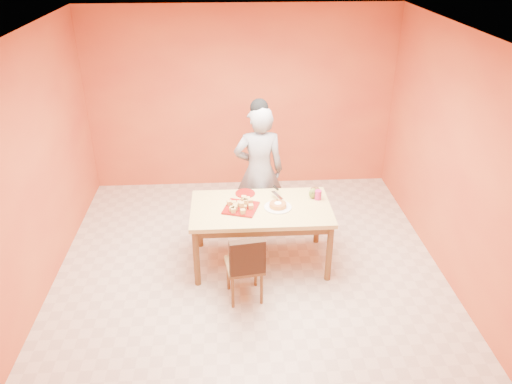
{
  "coord_description": "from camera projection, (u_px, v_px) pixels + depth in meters",
  "views": [
    {
      "loc": [
        -0.21,
        -4.59,
        3.57
      ],
      "look_at": [
        0.08,
        0.3,
        0.98
      ],
      "focal_mm": 35.0,
      "sensor_mm": 36.0,
      "label": 1
    }
  ],
  "objects": [
    {
      "name": "checker_tin",
      "position": [
        315.0,
        190.0,
        6.03
      ],
      "size": [
        0.12,
        0.12,
        0.03
      ],
      "primitive_type": "cylinder",
      "rotation": [
        0.0,
        0.0,
        -0.15
      ],
      "color": "#321A0D",
      "rests_on": "dining_table"
    },
    {
      "name": "red_dinner_plate",
      "position": [
        245.0,
        193.0,
        5.97
      ],
      "size": [
        0.29,
        0.29,
        0.01
      ],
      "primitive_type": "cylinder",
      "rotation": [
        0.0,
        0.0,
        -0.29
      ],
      "color": "maroon",
      "rests_on": "dining_table"
    },
    {
      "name": "pastry_platter",
      "position": [
        241.0,
        208.0,
        5.65
      ],
      "size": [
        0.45,
        0.45,
        0.02
      ],
      "primitive_type": "cube",
      "rotation": [
        0.0,
        0.0,
        -0.31
      ],
      "color": "maroon",
      "rests_on": "dining_table"
    },
    {
      "name": "dining_chair",
      "position": [
        244.0,
        265.0,
        5.26
      ],
      "size": [
        0.44,
        0.5,
        0.84
      ],
      "rotation": [
        0.0,
        0.0,
        0.14
      ],
      "color": "brown",
      "rests_on": "floor"
    },
    {
      "name": "floor",
      "position": [
        250.0,
        279.0,
        5.73
      ],
      "size": [
        5.0,
        5.0,
        0.0
      ],
      "primitive_type": "plane",
      "color": "beige",
      "rests_on": "ground"
    },
    {
      "name": "wall_left",
      "position": [
        25.0,
        180.0,
        4.98
      ],
      "size": [
        0.0,
        5.0,
        5.0
      ],
      "primitive_type": "plane",
      "rotation": [
        1.57,
        0.0,
        1.57
      ],
      "color": "orange",
      "rests_on": "floor"
    },
    {
      "name": "dining_table",
      "position": [
        261.0,
        214.0,
        5.74
      ],
      "size": [
        1.6,
        0.9,
        0.76
      ],
      "color": "#D3BF6E",
      "rests_on": "floor"
    },
    {
      "name": "sponge_cake",
      "position": [
        278.0,
        205.0,
        5.66
      ],
      "size": [
        0.21,
        0.21,
        0.04
      ],
      "primitive_type": "cylinder",
      "rotation": [
        0.0,
        0.0,
        0.1
      ],
      "color": "gold",
      "rests_on": "white_cake_plate"
    },
    {
      "name": "person",
      "position": [
        259.0,
        171.0,
        6.28
      ],
      "size": [
        0.65,
        0.44,
        1.73
      ],
      "primitive_type": "imported",
      "rotation": [
        0.0,
        0.0,
        3.19
      ],
      "color": "gray",
      "rests_on": "floor"
    },
    {
      "name": "pastry_pile",
      "position": [
        241.0,
        203.0,
        5.62
      ],
      "size": [
        0.32,
        0.32,
        0.11
      ],
      "primitive_type": null,
      "color": "tan",
      "rests_on": "pastry_platter"
    },
    {
      "name": "white_cake_plate",
      "position": [
        278.0,
        207.0,
        5.67
      ],
      "size": [
        0.33,
        0.33,
        0.01
      ],
      "primitive_type": "cylinder",
      "rotation": [
        0.0,
        0.0,
        -0.06
      ],
      "color": "silver",
      "rests_on": "dining_table"
    },
    {
      "name": "wall_back",
      "position": [
        241.0,
        100.0,
        7.31
      ],
      "size": [
        4.5,
        0.0,
        4.5
      ],
      "primitive_type": "plane",
      "rotation": [
        1.57,
        0.0,
        0.0
      ],
      "color": "orange",
      "rests_on": "floor"
    },
    {
      "name": "egg_ornament",
      "position": [
        313.0,
        193.0,
        5.85
      ],
      "size": [
        0.12,
        0.11,
        0.13
      ],
      "primitive_type": "ellipsoid",
      "rotation": [
        0.0,
        0.0,
        0.35
      ],
      "color": "olive",
      "rests_on": "dining_table"
    },
    {
      "name": "cake_server",
      "position": [
        277.0,
        195.0,
        5.81
      ],
      "size": [
        0.13,
        0.23,
        0.01
      ],
      "primitive_type": "cube",
      "rotation": [
        0.0,
        0.0,
        0.4
      ],
      "color": "silver",
      "rests_on": "sponge_cake"
    },
    {
      "name": "wall_right",
      "position": [
        464.0,
        168.0,
        5.22
      ],
      "size": [
        0.0,
        5.0,
        5.0
      ],
      "primitive_type": "plane",
      "rotation": [
        1.57,
        0.0,
        -1.57
      ],
      "color": "orange",
      "rests_on": "floor"
    },
    {
      "name": "magenta_glass",
      "position": [
        318.0,
        195.0,
        5.83
      ],
      "size": [
        0.09,
        0.09,
        0.11
      ],
      "primitive_type": "cylinder",
      "rotation": [
        0.0,
        0.0,
        -0.22
      ],
      "color": "#BF1C60",
      "rests_on": "dining_table"
    },
    {
      "name": "ceiling",
      "position": [
        249.0,
        39.0,
        4.47
      ],
      "size": [
        5.0,
        5.0,
        0.0
      ],
      "primitive_type": "plane",
      "rotation": [
        3.14,
        0.0,
        0.0
      ],
      "color": "white",
      "rests_on": "wall_back"
    }
  ]
}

